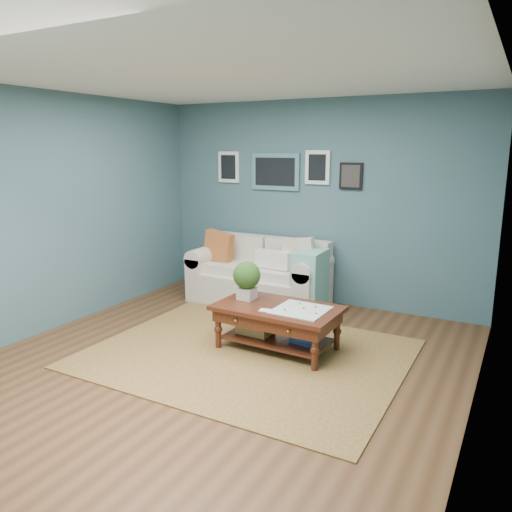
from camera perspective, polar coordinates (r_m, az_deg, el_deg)
The scene contains 4 objects.
room_shell at distance 4.60m, azimuth -4.66°, elevation 3.31°, with size 5.00×5.02×2.70m.
area_rug at distance 5.22m, azimuth -1.01°, elevation -11.08°, with size 3.09×2.47×0.01m, color brown.
loveseat at distance 6.72m, azimuth 1.03°, elevation -2.19°, with size 1.89×0.86×0.97m.
coffee_table at distance 5.23m, azimuth 1.85°, elevation -6.45°, with size 1.29×0.77×0.89m.
Camera 1 is at (2.50, -3.74, 2.08)m, focal length 35.00 mm.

